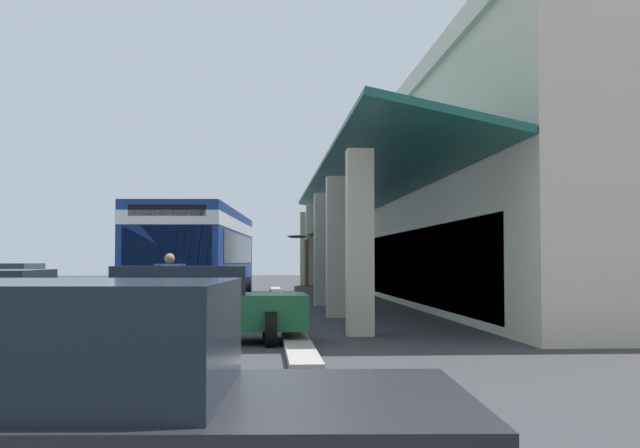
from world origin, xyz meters
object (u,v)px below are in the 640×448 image
at_px(parked_sedan_silver, 13,282).
at_px(potted_palm, 306,283).
at_px(transit_bus, 198,252).
at_px(parked_sedan_green, 188,303).
at_px(pedestrian, 169,287).

bearing_deg(parked_sedan_silver, potted_palm, 97.12).
height_order(transit_bus, potted_palm, transit_bus).
relative_size(transit_bus, parked_sedan_green, 2.55).
bearing_deg(pedestrian, parked_sedan_green, 14.80).
xyz_separation_m(transit_bus, parked_sedan_silver, (-5.77, -7.46, -1.10)).
relative_size(parked_sedan_green, potted_palm, 1.61).
distance_m(transit_bus, pedestrian, 7.69).
height_order(parked_sedan_green, pedestrian, pedestrian).
bearing_deg(parked_sedan_green, parked_sedan_silver, -152.95).
relative_size(parked_sedan_silver, pedestrian, 2.58).
bearing_deg(parked_sedan_green, potted_palm, 169.63).
xyz_separation_m(parked_sedan_silver, parked_sedan_green, (15.83, 8.09, 0.00)).
distance_m(transit_bus, parked_sedan_green, 10.14).
distance_m(transit_bus, potted_palm, 8.20).
bearing_deg(pedestrian, transit_bus, 179.88).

